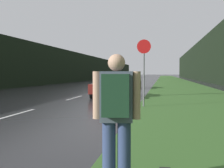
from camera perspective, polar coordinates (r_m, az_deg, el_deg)
The scene contains 13 objects.
grass_verge at distance 40.77m, azimuth 12.92°, elevation 0.09°, with size 6.00×240.00×0.02m, color #386028.
lane_stripe_b at distance 10.68m, azimuth -19.20°, elevation -5.89°, with size 0.12×3.00×0.01m, color silver.
lane_stripe_c at distance 17.08m, azimuth -7.58°, elevation -2.78°, with size 0.12×3.00×0.01m, color silver.
lane_stripe_d at distance 23.82m, azimuth -2.42°, elevation -1.35°, with size 0.12×3.00×0.01m, color silver.
lane_stripe_e at distance 30.68m, azimuth 0.45°, elevation -0.55°, with size 0.12×3.00×0.01m, color silver.
lane_stripe_f at distance 37.59m, azimuth 2.26°, elevation -0.04°, with size 0.12×3.00×0.01m, color silver.
treeline_far_side at distance 52.98m, azimuth -6.61°, elevation 3.31°, with size 2.00×140.00×5.02m, color black.
treeline_near_side at distance 51.37m, azimuth 19.16°, elevation 4.76°, with size 2.00×140.00×7.74m, color black.
stop_sign at distance 12.41m, azimuth 6.48°, elevation 3.46°, with size 0.61×0.07×2.96m.
hitchhiker_with_backpack at distance 3.50m, azimuth 0.89°, elevation -5.91°, with size 0.60×0.44×1.73m.
car_passing_near at distance 17.54m, azimuth -0.11°, elevation -0.42°, with size 1.97×4.25×1.29m.
car_passing_far at distance 27.55m, azimuth 3.67°, elevation 0.64°, with size 1.98×4.00×1.41m.
car_oncoming at distance 55.25m, azimuth 2.67°, elevation 1.46°, with size 1.92×4.70×1.51m.
Camera 1 is at (5.21, -0.70, 1.49)m, focal length 45.00 mm.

